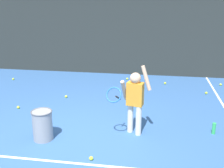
# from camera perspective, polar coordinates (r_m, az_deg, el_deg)

# --- Properties ---
(ground_plane) EXTENTS (20.00, 20.00, 0.00)m
(ground_plane) POSITION_cam_1_polar(r_m,az_deg,el_deg) (5.17, -6.99, -11.51)
(ground_plane) COLOR #335B93
(court_line_baseline) EXTENTS (9.00, 0.05, 0.00)m
(court_line_baseline) POSITION_cam_1_polar(r_m,az_deg,el_deg) (4.58, -9.54, -15.78)
(court_line_baseline) COLOR white
(court_line_baseline) RESTS_ON ground
(back_fence_windscreen) EXTENTS (10.50, 0.08, 3.66)m
(back_fence_windscreen) POSITION_cam_1_polar(r_m,az_deg,el_deg) (9.15, 0.81, 13.36)
(back_fence_windscreen) COLOR #282D2B
(back_fence_windscreen) RESTS_ON ground
(fence_post_1) EXTENTS (0.09, 0.09, 3.81)m
(fence_post_1) POSITION_cam_1_polar(r_m,az_deg,el_deg) (9.20, 0.87, 13.86)
(fence_post_1) COLOR slate
(fence_post_1) RESTS_ON ground
(tennis_player) EXTENTS (0.81, 0.57, 1.35)m
(tennis_player) POSITION_cam_1_polar(r_m,az_deg,el_deg) (5.09, 4.63, -2.90)
(tennis_player) COLOR silver
(tennis_player) RESTS_ON ground
(ball_hopper) EXTENTS (0.38, 0.38, 0.56)m
(ball_hopper) POSITION_cam_1_polar(r_m,az_deg,el_deg) (5.19, -14.26, -8.25)
(ball_hopper) COLOR gray
(ball_hopper) RESTS_ON ground
(water_bottle) EXTENTS (0.07, 0.07, 0.22)m
(water_bottle) POSITION_cam_1_polar(r_m,az_deg,el_deg) (5.65, 20.43, -8.66)
(water_bottle) COLOR green
(water_bottle) RESTS_ON ground
(tennis_ball_0) EXTENTS (0.07, 0.07, 0.07)m
(tennis_ball_0) POSITION_cam_1_polar(r_m,az_deg,el_deg) (7.84, 19.03, -1.77)
(tennis_ball_0) COLOR #CCE033
(tennis_ball_0) RESTS_ON ground
(tennis_ball_1) EXTENTS (0.07, 0.07, 0.07)m
(tennis_ball_1) POSITION_cam_1_polar(r_m,az_deg,el_deg) (4.57, -4.37, -15.15)
(tennis_ball_1) COLOR #CCE033
(tennis_ball_1) RESTS_ON ground
(tennis_ball_2) EXTENTS (0.07, 0.07, 0.07)m
(tennis_ball_2) POSITION_cam_1_polar(r_m,az_deg,el_deg) (7.25, -9.54, -2.59)
(tennis_ball_2) COLOR #CCE033
(tennis_ball_2) RESTS_ON ground
(tennis_ball_3) EXTENTS (0.07, 0.07, 0.07)m
(tennis_ball_3) POSITION_cam_1_polar(r_m,az_deg,el_deg) (8.72, 3.19, 1.10)
(tennis_ball_3) COLOR #CCE033
(tennis_ball_3) RESTS_ON ground
(tennis_ball_4) EXTENTS (0.07, 0.07, 0.07)m
(tennis_ball_4) POSITION_cam_1_polar(r_m,az_deg,el_deg) (6.83, -18.92, -4.60)
(tennis_ball_4) COLOR #CCE033
(tennis_ball_4) RESTS_ON ground
(tennis_ball_5) EXTENTS (0.07, 0.07, 0.07)m
(tennis_ball_5) POSITION_cam_1_polar(r_m,az_deg,el_deg) (9.23, -19.87, 0.98)
(tennis_ball_5) COLOR #CCE033
(tennis_ball_5) RESTS_ON ground
(tennis_ball_6) EXTENTS (0.07, 0.07, 0.07)m
(tennis_ball_6) POSITION_cam_1_polar(r_m,az_deg,el_deg) (8.41, 10.98, 0.18)
(tennis_ball_6) COLOR #CCE033
(tennis_ball_6) RESTS_ON ground
(tennis_ball_7) EXTENTS (0.07, 0.07, 0.07)m
(tennis_ball_7) POSITION_cam_1_polar(r_m,az_deg,el_deg) (8.74, 21.67, -0.11)
(tennis_ball_7) COLOR #CCE033
(tennis_ball_7) RESTS_ON ground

